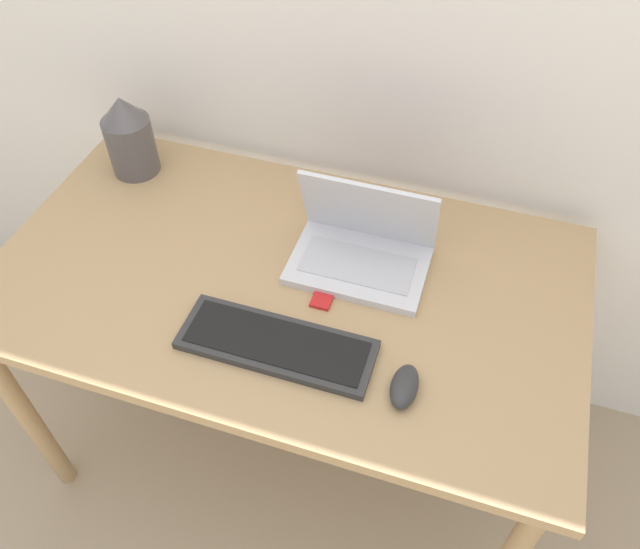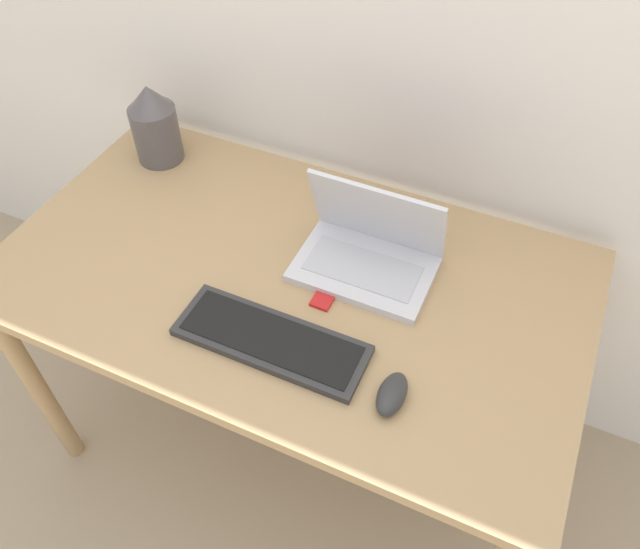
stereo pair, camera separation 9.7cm
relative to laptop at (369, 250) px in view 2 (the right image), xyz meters
The scene contains 6 objects.
desk 0.23m from the laptop, 146.35° to the right, with size 1.35×0.77×0.78m.
laptop is the anchor object (origin of this frame).
keyboard 0.31m from the laptop, 108.90° to the right, with size 0.41×0.14×0.02m.
mouse 0.36m from the laptop, 61.22° to the right, with size 0.05×0.10×0.04m.
vase 0.68m from the laptop, 167.87° to the left, with size 0.12×0.12×0.22m.
mp3_player 0.16m from the laptop, 109.34° to the right, with size 0.04×0.06×0.01m.
Camera 2 is at (0.46, -0.46, 1.83)m, focal length 35.00 mm.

